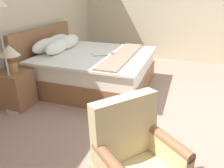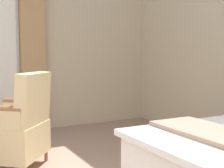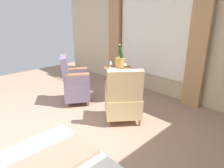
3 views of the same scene
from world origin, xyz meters
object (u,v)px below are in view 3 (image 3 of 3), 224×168
Objects in this scene: wine_glass_near_bucket at (111,63)px; snack_plate at (112,69)px; armchair_by_window at (123,99)px; armchair_facing_bed at (74,84)px; champagne_bucket at (120,61)px; side_table_round at (118,80)px; wine_glass_near_edge at (125,64)px.

wine_glass_near_bucket reaches higher than snack_plate.
armchair_by_window is 1.24m from armchair_facing_bed.
champagne_bucket reaches higher than wine_glass_near_bucket.
armchair_by_window is at bearing 58.02° from snack_plate.
snack_plate is at bearing -1.60° from side_table_round.
wine_glass_near_bucket is 0.17m from snack_plate.
side_table_round is 0.41m from champagne_bucket.
wine_glass_near_bucket is at bearing -120.44° from snack_plate.
armchair_by_window is 0.98× the size of armchair_facing_bed.
wine_glass_near_bucket is 0.92× the size of snack_plate.
wine_glass_near_bucket is at bearing -36.73° from champagne_bucket.
wine_glass_near_edge is 0.14× the size of armchair_facing_bed.
champagne_bucket is 0.20m from wine_glass_near_edge.
armchair_facing_bed is at bearing -42.13° from wine_glass_near_edge.
armchair_by_window is (0.61, 0.71, -0.04)m from side_table_round.
champagne_bucket is 3.49× the size of wine_glass_near_edge.
wine_glass_near_edge is at bearing -139.66° from armchair_by_window.
champagne_bucket reaches higher than armchair_facing_bed.
armchair_facing_bed is (0.77, -0.70, -0.40)m from wine_glass_near_edge.
armchair_by_window is (0.68, 0.72, -0.44)m from champagne_bucket.
snack_plate is (0.19, -0.18, -0.09)m from wine_glass_near_edge.
wine_glass_near_edge is 0.91× the size of snack_plate.
armchair_facing_bed reaches higher than wine_glass_near_bucket.
wine_glass_near_bucket is 0.14× the size of armchair_facing_bed.
champagne_bucket reaches higher than armchair_by_window.
side_table_round is at bearing 144.84° from armchair_facing_bed.
side_table_round is at bearing -81.98° from wine_glass_near_edge.
wine_glass_near_edge is at bearing 98.02° from side_table_round.
armchair_facing_bed is (0.82, -0.51, -0.44)m from champagne_bucket.
snack_plate is at bearing 59.56° from wine_glass_near_bucket.
champagne_bucket is at bearing 143.27° from wine_glass_near_bucket.
snack_plate is at bearing 2.66° from champagne_bucket.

